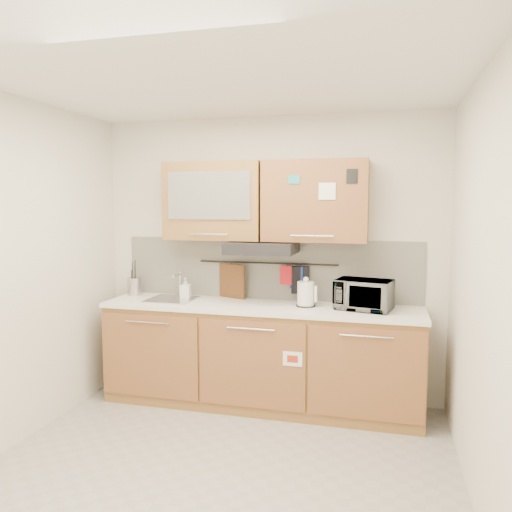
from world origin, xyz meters
The scene contains 21 objects.
floor centered at (0.00, 0.00, 0.00)m, with size 3.20×3.20×0.00m, color #9E9993.
ceiling centered at (0.00, 0.00, 2.60)m, with size 3.20×3.20×0.00m, color white.
wall_back centered at (0.00, 1.50, 1.30)m, with size 3.20×3.20×0.00m, color silver.
wall_left centered at (-1.60, 0.00, 1.30)m, with size 3.00×3.00×0.00m, color silver.
wall_right centered at (1.60, 0.00, 1.30)m, with size 3.00×3.00×0.00m, color silver.
base_cabinet centered at (0.00, 1.19, 0.41)m, with size 2.80×0.64×0.88m.
countertop centered at (0.00, 1.19, 0.90)m, with size 2.82×0.62×0.04m, color white.
backsplash centered at (0.00, 1.49, 1.20)m, with size 2.80×0.02×0.56m, color silver.
upper_cabinets centered at (0.00, 1.32, 1.83)m, with size 1.82×0.37×0.70m.
range_hood centered at (0.00, 1.25, 1.42)m, with size 0.60×0.46×0.10m, color black.
sink centered at (-0.85, 1.21, 0.92)m, with size 0.42×0.40×0.26m.
utensil_rail centered at (0.00, 1.45, 1.26)m, with size 0.02×0.02×1.30m, color black.
utensil_crock centered at (-1.30, 1.33, 1.01)m, with size 0.16×0.16×0.34m.
kettle centered at (0.40, 1.21, 1.02)m, with size 0.19×0.17×0.26m.
toaster centered at (0.80, 1.19, 1.03)m, with size 0.28×0.18×0.21m.
microwave centered at (0.89, 1.21, 1.05)m, with size 0.46×0.31×0.25m, color #999999.
soap_bottle centered at (-0.75, 1.29, 1.02)m, with size 0.09×0.09×0.20m, color #999999.
cutting_board centered at (-0.34, 1.44, 1.05)m, with size 0.31×0.02×0.39m, color brown.
oven_mitt centered at (0.28, 1.44, 1.14)m, with size 0.12×0.03×0.20m, color navy.
dark_pouch centered at (0.32, 1.44, 1.12)m, with size 0.16×0.04×0.25m, color black.
pot_holder centered at (0.20, 1.44, 1.15)m, with size 0.14×0.02×0.17m, color red.
Camera 1 is at (1.05, -3.02, 1.81)m, focal length 35.00 mm.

